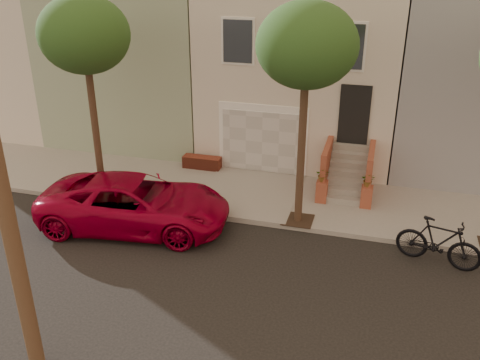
# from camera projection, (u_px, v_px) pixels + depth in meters

# --- Properties ---
(ground) EXTENTS (90.00, 90.00, 0.00)m
(ground) POSITION_uv_depth(u_px,v_px,m) (228.00, 295.00, 12.46)
(ground) COLOR black
(ground) RESTS_ON ground
(sidewalk) EXTENTS (40.00, 3.70, 0.15)m
(sidewalk) POSITION_uv_depth(u_px,v_px,m) (275.00, 198.00, 17.12)
(sidewalk) COLOR gray
(sidewalk) RESTS_ON ground
(house_row) EXTENTS (33.10, 11.70, 7.00)m
(house_row) POSITION_uv_depth(u_px,v_px,m) (309.00, 55.00, 20.77)
(house_row) COLOR #B9AF9E
(house_row) RESTS_ON sidewalk
(tree_left) EXTENTS (2.70, 2.57, 6.30)m
(tree_left) POSITION_uv_depth(u_px,v_px,m) (84.00, 36.00, 15.07)
(tree_left) COLOR #2D2116
(tree_left) RESTS_ON sidewalk
(tree_mid) EXTENTS (2.70, 2.57, 6.30)m
(tree_mid) POSITION_uv_depth(u_px,v_px,m) (307.00, 47.00, 13.46)
(tree_mid) COLOR #2D2116
(tree_mid) RESTS_ON sidewalk
(pickup_truck) EXTENTS (5.81, 3.23, 1.54)m
(pickup_truck) POSITION_uv_depth(u_px,v_px,m) (135.00, 203.00, 15.22)
(pickup_truck) COLOR #990021
(pickup_truck) RESTS_ON ground
(motorcycle) EXTENTS (2.25, 1.14, 1.30)m
(motorcycle) POSITION_uv_depth(u_px,v_px,m) (439.00, 242.00, 13.44)
(motorcycle) COLOR black
(motorcycle) RESTS_ON ground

